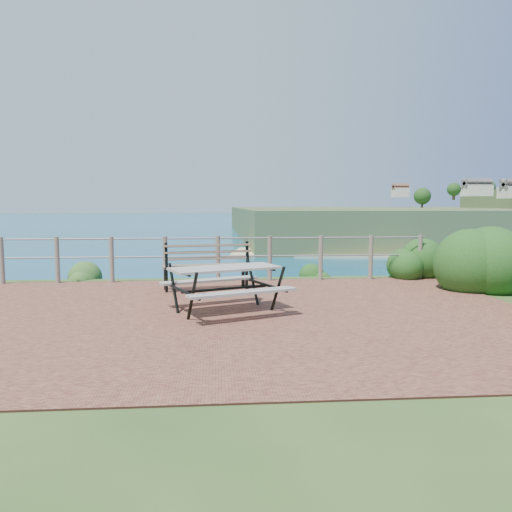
% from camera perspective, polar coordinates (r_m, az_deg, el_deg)
% --- Properties ---
extents(ground, '(10.00, 7.00, 0.12)m').
position_cam_1_polar(ground, '(7.80, -4.22, -6.77)').
color(ground, brown).
rests_on(ground, ground).
extents(ocean, '(1200.00, 1200.00, 0.00)m').
position_cam_1_polar(ocean, '(207.62, -4.65, 5.45)').
color(ocean, '#145E7C').
rests_on(ocean, ground).
extents(safety_railing, '(9.40, 0.10, 1.00)m').
position_cam_1_polar(safety_railing, '(11.02, -4.38, -0.02)').
color(safety_railing, '#6B5B4C').
rests_on(safety_railing, ground).
extents(picnic_table, '(1.83, 1.37, 0.71)m').
position_cam_1_polar(picnic_table, '(7.88, -3.54, -3.25)').
color(picnic_table, gray).
rests_on(picnic_table, ground).
extents(park_bench, '(1.76, 0.71, 0.97)m').
position_cam_1_polar(park_bench, '(9.97, -5.75, -0.30)').
color(park_bench, brown).
rests_on(park_bench, ground).
extents(shrub_right_front, '(1.52, 1.52, 2.16)m').
position_cam_1_polar(shrub_right_front, '(10.81, 24.02, -3.71)').
color(shrub_right_front, '#143E13').
rests_on(shrub_right_front, ground).
extents(shrub_right_edge, '(1.13, 1.13, 1.61)m').
position_cam_1_polar(shrub_right_edge, '(12.31, 17.73, -2.36)').
color(shrub_right_edge, '#143E13').
rests_on(shrub_right_edge, ground).
extents(shrub_lip_west, '(0.78, 0.78, 0.53)m').
position_cam_1_polar(shrub_lip_west, '(12.28, -19.14, -2.42)').
color(shrub_lip_west, '#2D531F').
rests_on(shrub_lip_west, ground).
extents(shrub_lip_east, '(0.68, 0.68, 0.39)m').
position_cam_1_polar(shrub_lip_east, '(12.15, 7.39, -2.22)').
color(shrub_lip_east, '#143E13').
rests_on(shrub_lip_east, ground).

